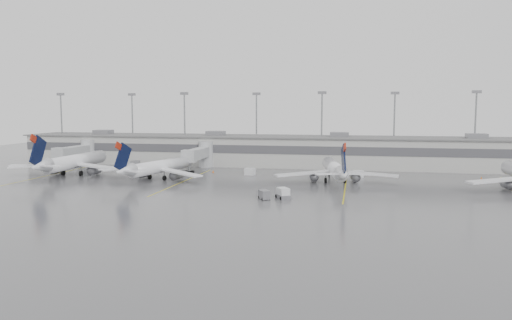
% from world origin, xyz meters
% --- Properties ---
extents(ground, '(260.00, 260.00, 0.00)m').
position_xyz_m(ground, '(0.00, 0.00, 0.00)').
color(ground, '#4F4F52').
rests_on(ground, ground).
extents(terminal, '(152.00, 17.00, 9.45)m').
position_xyz_m(terminal, '(-0.01, 57.98, 4.17)').
color(terminal, '#AFAFAA').
rests_on(terminal, ground).
extents(light_masts, '(142.40, 8.00, 20.60)m').
position_xyz_m(light_masts, '(0.00, 63.75, 12.03)').
color(light_masts, gray).
rests_on(light_masts, ground).
extents(jet_bridge_left, '(4.00, 17.20, 7.00)m').
position_xyz_m(jet_bridge_left, '(-55.50, 45.72, 3.87)').
color(jet_bridge_left, '#A1A3A6').
rests_on(jet_bridge_left, ground).
extents(jet_bridge_right, '(4.00, 17.20, 7.00)m').
position_xyz_m(jet_bridge_right, '(-20.50, 45.72, 3.87)').
color(jet_bridge_right, '#A1A3A6').
rests_on(jet_bridge_right, ground).
extents(stand_markings, '(105.25, 40.00, 0.01)m').
position_xyz_m(stand_markings, '(-0.00, 24.00, 0.01)').
color(stand_markings, '#D4C40C').
rests_on(stand_markings, ground).
extents(jet_far_left, '(29.53, 33.09, 10.71)m').
position_xyz_m(jet_far_left, '(-46.69, 27.66, 3.33)').
color(jet_far_left, white).
rests_on(jet_far_left, ground).
extents(jet_mid_left, '(25.17, 28.56, 9.40)m').
position_xyz_m(jet_mid_left, '(-24.06, 25.13, 2.92)').
color(jet_mid_left, white).
rests_on(jet_mid_left, ground).
extents(jet_mid_right, '(26.10, 29.50, 9.60)m').
position_xyz_m(jet_mid_right, '(15.13, 28.45, 2.98)').
color(jet_mid_right, white).
rests_on(jet_mid_right, ground).
extents(baggage_tug, '(3.14, 3.55, 1.95)m').
position_xyz_m(baggage_tug, '(6.94, 7.06, 0.76)').
color(baggage_tug, silver).
rests_on(baggage_tug, ground).
extents(baggage_cart, '(2.55, 2.92, 1.63)m').
position_xyz_m(baggage_cart, '(3.74, 5.86, 0.85)').
color(baggage_cart, slate).
rests_on(baggage_cart, ground).
extents(gse_uld_a, '(2.45, 1.98, 1.50)m').
position_xyz_m(gse_uld_a, '(-55.71, 42.78, 0.75)').
color(gse_uld_a, silver).
rests_on(gse_uld_a, ground).
extents(gse_uld_b, '(2.62, 2.05, 1.64)m').
position_xyz_m(gse_uld_b, '(-5.38, 36.52, 0.82)').
color(gse_uld_b, silver).
rests_on(gse_uld_b, ground).
extents(gse_uld_c, '(2.70, 2.33, 1.61)m').
position_xyz_m(gse_uld_c, '(20.02, 37.43, 0.81)').
color(gse_uld_c, silver).
rests_on(gse_uld_c, ground).
extents(gse_loader, '(3.28, 4.12, 2.24)m').
position_xyz_m(gse_loader, '(-37.09, 41.26, 1.12)').
color(gse_loader, slate).
rests_on(gse_loader, ground).
extents(cone_a, '(0.46, 0.46, 0.73)m').
position_xyz_m(cone_a, '(-48.07, 40.35, 0.36)').
color(cone_a, '#E45904').
rests_on(cone_a, ground).
extents(cone_b, '(0.40, 0.40, 0.64)m').
position_xyz_m(cone_b, '(-15.30, 39.02, 0.32)').
color(cone_b, '#E45904').
rests_on(cone_b, ground).
extents(cone_c, '(0.41, 0.41, 0.66)m').
position_xyz_m(cone_c, '(20.97, 37.87, 0.33)').
color(cone_c, '#E45904').
rests_on(cone_c, ground).
extents(cone_d, '(0.44, 0.44, 0.71)m').
position_xyz_m(cone_d, '(47.28, 39.34, 0.35)').
color(cone_d, '#E45904').
rests_on(cone_d, ground).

